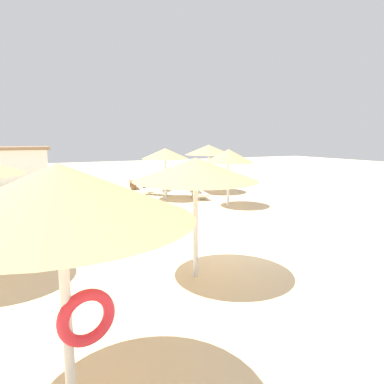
# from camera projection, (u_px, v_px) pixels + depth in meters

# --- Properties ---
(ground_plane) EXTENTS (80.00, 80.00, 0.00)m
(ground_plane) POSITION_uv_depth(u_px,v_px,m) (234.00, 243.00, 10.72)
(ground_plane) COLOR beige
(parasol_0) EXTENTS (2.89, 2.89, 2.88)m
(parasol_0) POSITION_uv_depth(u_px,v_px,m) (209.00, 150.00, 20.41)
(parasol_0) COLOR silver
(parasol_0) RESTS_ON ground
(parasol_2) EXTENTS (2.99, 2.99, 3.01)m
(parasol_2) POSITION_uv_depth(u_px,v_px,m) (59.00, 195.00, 3.65)
(parasol_2) COLOR silver
(parasol_2) RESTS_ON ground
(parasol_4) EXTENTS (2.52, 2.52, 2.75)m
(parasol_4) POSITION_uv_depth(u_px,v_px,m) (165.00, 154.00, 18.05)
(parasol_4) COLOR silver
(parasol_4) RESTS_ON ground
(parasol_5) EXTENTS (2.42, 2.42, 2.76)m
(parasol_5) POSITION_uv_depth(u_px,v_px,m) (228.00, 156.00, 16.14)
(parasol_5) COLOR silver
(parasol_5) RESTS_ON ground
(parasol_7) EXTENTS (2.89, 2.89, 2.84)m
(parasol_7) POSITION_uv_depth(u_px,v_px,m) (196.00, 170.00, 7.72)
(parasol_7) COLOR silver
(parasol_7) RESTS_ON ground
(lounger_0) EXTENTS (0.95, 1.97, 0.72)m
(lounger_0) POSITION_uv_depth(u_px,v_px,m) (199.00, 192.00, 18.68)
(lounger_0) COLOR silver
(lounger_0) RESTS_ON ground
(lounger_4) EXTENTS (1.70, 1.85, 0.75)m
(lounger_4) POSITION_uv_depth(u_px,v_px,m) (158.00, 190.00, 19.63)
(lounger_4) COLOR silver
(lounger_4) RESTS_ON ground
(bench_0) EXTENTS (1.54, 0.63, 0.49)m
(bench_0) POSITION_uv_depth(u_px,v_px,m) (156.00, 184.00, 21.79)
(bench_0) COLOR brown
(bench_0) RESTS_ON ground
(bench_1) EXTENTS (0.69, 1.55, 0.49)m
(bench_1) POSITION_uv_depth(u_px,v_px,m) (133.00, 183.00, 22.18)
(bench_1) COLOR brown
(bench_1) RESTS_ON ground
(bench_2) EXTENTS (0.50, 1.52, 0.49)m
(bench_2) POSITION_uv_depth(u_px,v_px,m) (148.00, 186.00, 21.20)
(bench_2) COLOR brown
(bench_2) RESTS_ON ground
(beach_cabana) EXTENTS (4.56, 3.38, 2.71)m
(beach_cabana) POSITION_uv_depth(u_px,v_px,m) (14.00, 166.00, 23.04)
(beach_cabana) COLOR white
(beach_cabana) RESTS_ON ground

